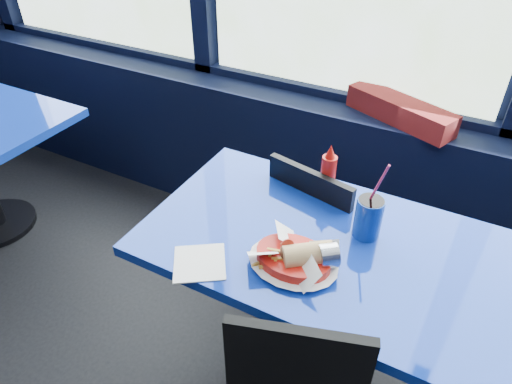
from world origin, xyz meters
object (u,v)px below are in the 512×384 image
(near_table, at_px, (321,279))
(chair_near_back, at_px, (310,227))
(planter_box, at_px, (400,110))
(food_basket, at_px, (295,258))
(ketchup_bottle, at_px, (328,172))
(soda_cup, at_px, (368,217))

(near_table, bearing_deg, chair_near_back, 117.94)
(chair_near_back, relative_size, planter_box, 1.66)
(planter_box, distance_m, food_basket, 1.00)
(near_table, distance_m, planter_box, 0.90)
(chair_near_back, bearing_deg, ketchup_bottle, 148.09)
(ketchup_bottle, xyz_separation_m, soda_cup, (0.20, -0.16, -0.02))
(planter_box, bearing_deg, ketchup_bottle, -77.53)
(near_table, bearing_deg, food_basket, -106.85)
(chair_near_back, xyz_separation_m, food_basket, (0.13, -0.48, 0.30))
(food_basket, bearing_deg, chair_near_back, 92.04)
(soda_cup, bearing_deg, ketchup_bottle, 141.96)
(chair_near_back, relative_size, soda_cup, 2.81)
(planter_box, xyz_separation_m, ketchup_bottle, (-0.11, -0.60, -0.01))
(food_basket, relative_size, soda_cup, 0.95)
(chair_near_back, relative_size, food_basket, 2.96)
(near_table, distance_m, soda_cup, 0.29)
(food_basket, bearing_deg, ketchup_bottle, 84.11)
(near_table, relative_size, planter_box, 2.35)
(ketchup_bottle, relative_size, soda_cup, 0.68)
(near_table, xyz_separation_m, chair_near_back, (-0.17, 0.33, -0.08))
(chair_near_back, bearing_deg, near_table, 130.19)
(ketchup_bottle, distance_m, soda_cup, 0.25)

